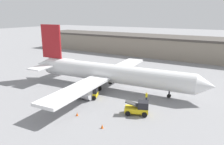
% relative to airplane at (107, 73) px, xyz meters
% --- Properties ---
extents(ground_plane, '(400.00, 400.00, 0.00)m').
position_rel_airplane_xyz_m(ground_plane, '(1.09, 0.08, -3.12)').
color(ground_plane, gray).
extents(terminal_building, '(92.52, 14.84, 7.10)m').
position_rel_airplane_xyz_m(terminal_building, '(-8.12, 40.83, 0.44)').
color(terminal_building, gray).
rests_on(terminal_building, ground_plane).
extents(airplane, '(39.22, 35.79, 12.46)m').
position_rel_airplane_xyz_m(airplane, '(0.00, 0.00, 0.00)').
color(airplane, silver).
rests_on(airplane, ground_plane).
extents(ground_crew_worker, '(0.37, 0.37, 1.69)m').
position_rel_airplane_xyz_m(ground_crew_worker, '(9.79, -2.81, -2.22)').
color(ground_crew_worker, '#1E2338').
rests_on(ground_crew_worker, ground_plane).
extents(baggage_tug, '(3.25, 2.81, 2.07)m').
position_rel_airplane_xyz_m(baggage_tug, '(0.68, -6.49, -2.16)').
color(baggage_tug, yellow).
rests_on(baggage_tug, ground_plane).
extents(belt_loader_truck, '(3.87, 2.99, 2.12)m').
position_rel_airplane_xyz_m(belt_loader_truck, '(10.69, -8.15, -2.09)').
color(belt_loader_truck, yellow).
rests_on(belt_loader_truck, ground_plane).
extents(safety_cone_near, '(0.36, 0.36, 0.55)m').
position_rel_airplane_xyz_m(safety_cone_near, '(8.33, -14.44, -2.85)').
color(safety_cone_near, '#EF590F').
rests_on(safety_cone_near, ground_plane).
extents(safety_cone_far, '(0.36, 0.36, 0.55)m').
position_rel_airplane_xyz_m(safety_cone_far, '(3.09, -13.30, -2.85)').
color(safety_cone_far, '#EF590F').
rests_on(safety_cone_far, ground_plane).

